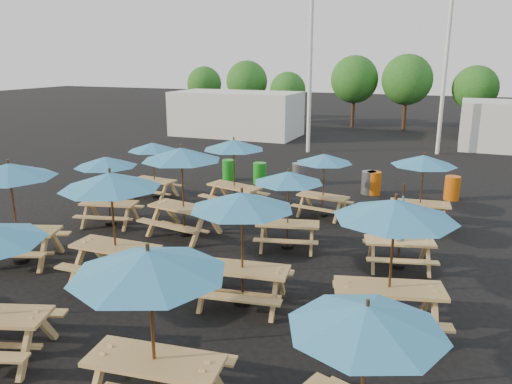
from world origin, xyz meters
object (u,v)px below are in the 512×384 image
at_px(waste_bin_4, 374,183).
at_px(picnic_unit_13, 395,217).
at_px(picnic_unit_15, 424,165).
at_px(waste_bin_3, 369,183).
at_px(picnic_unit_1, 10,177).
at_px(waste_bin_1, 260,173).
at_px(picnic_unit_12, 366,328).
at_px(picnic_unit_3, 153,150).
at_px(picnic_unit_9, 242,208).
at_px(picnic_unit_11, 324,162).
at_px(picnic_unit_10, 288,182).
at_px(waste_bin_0, 229,170).
at_px(picnic_unit_2, 106,166).
at_px(waste_bin_2, 299,174).
at_px(picnic_unit_6, 182,159).
at_px(picnic_unit_5, 111,187).
at_px(picnic_unit_14, 400,234).
at_px(picnic_unit_7, 234,149).

bearing_deg(waste_bin_4, picnic_unit_13, -79.47).
distance_m(picnic_unit_15, waste_bin_3, 4.01).
distance_m(picnic_unit_1, waste_bin_1, 10.14).
height_order(picnic_unit_1, picnic_unit_12, picnic_unit_1).
bearing_deg(picnic_unit_1, picnic_unit_3, 71.69).
bearing_deg(picnic_unit_9, picnic_unit_11, 81.43).
xyz_separation_m(picnic_unit_10, picnic_unit_12, (3.14, -6.63, 0.07)).
bearing_deg(picnic_unit_3, waste_bin_0, 74.23).
height_order(picnic_unit_2, picnic_unit_15, picnic_unit_15).
xyz_separation_m(picnic_unit_12, waste_bin_2, (-4.91, 13.37, -1.47)).
height_order(picnic_unit_2, picnic_unit_6, picnic_unit_6).
bearing_deg(picnic_unit_5, picnic_unit_3, 115.34).
distance_m(picnic_unit_1, picnic_unit_13, 8.91).
bearing_deg(picnic_unit_14, picnic_unit_6, 165.44).
bearing_deg(waste_bin_3, picnic_unit_7, -137.88).
height_order(picnic_unit_10, waste_bin_0, picnic_unit_10).
height_order(picnic_unit_5, picnic_unit_7, picnic_unit_5).
height_order(picnic_unit_13, waste_bin_4, picnic_unit_13).
bearing_deg(picnic_unit_5, picnic_unit_7, 87.95).
xyz_separation_m(picnic_unit_6, picnic_unit_13, (6.09, -3.06, -0.01)).
relative_size(picnic_unit_5, picnic_unit_13, 0.95).
xyz_separation_m(picnic_unit_7, picnic_unit_14, (5.72, -3.02, -1.17)).
bearing_deg(picnic_unit_5, picnic_unit_9, 0.06).
xyz_separation_m(picnic_unit_5, picnic_unit_12, (6.11, -3.28, -0.30)).
relative_size(picnic_unit_5, waste_bin_4, 2.98).
bearing_deg(picnic_unit_15, picnic_unit_7, 177.02).
bearing_deg(picnic_unit_11, waste_bin_4, 80.31).
height_order(picnic_unit_7, picnic_unit_11, picnic_unit_7).
bearing_deg(picnic_unit_14, picnic_unit_9, -145.72).
xyz_separation_m(picnic_unit_12, picnic_unit_13, (-0.11, 3.42, 0.30)).
relative_size(picnic_unit_2, picnic_unit_12, 0.92).
distance_m(picnic_unit_5, picnic_unit_11, 7.15).
distance_m(picnic_unit_7, waste_bin_1, 3.82).
xyz_separation_m(picnic_unit_9, waste_bin_1, (-3.38, 9.57, -1.65)).
distance_m(picnic_unit_13, waste_bin_3, 9.90).
height_order(picnic_unit_1, picnic_unit_9, picnic_unit_1).
distance_m(picnic_unit_7, picnic_unit_9, 6.80).
bearing_deg(waste_bin_4, waste_bin_3, -179.86).
distance_m(picnic_unit_5, picnic_unit_14, 6.79).
distance_m(picnic_unit_11, picnic_unit_15, 2.95).
bearing_deg(picnic_unit_5, picnic_unit_6, 90.94).
bearing_deg(picnic_unit_5, waste_bin_2, 82.57).
bearing_deg(picnic_unit_10, picnic_unit_2, 168.12).
bearing_deg(picnic_unit_15, picnic_unit_12, -96.58).
height_order(picnic_unit_13, picnic_unit_15, picnic_unit_13).
bearing_deg(waste_bin_3, picnic_unit_11, -105.44).
height_order(picnic_unit_1, picnic_unit_10, picnic_unit_1).
relative_size(waste_bin_1, waste_bin_2, 1.00).
bearing_deg(picnic_unit_2, waste_bin_0, 68.32).
distance_m(picnic_unit_1, waste_bin_2, 11.06).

